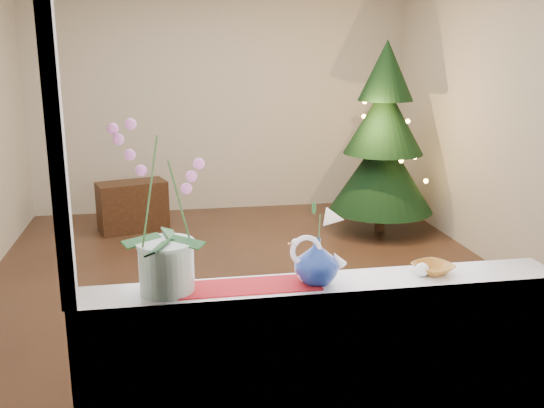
% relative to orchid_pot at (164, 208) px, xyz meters
% --- Properties ---
extents(ground, '(5.00, 5.00, 0.00)m').
position_rel_orchid_pot_xyz_m(ground, '(0.69, 2.36, -1.29)').
color(ground, '#362016').
rests_on(ground, ground).
extents(wall_back, '(4.50, 0.10, 2.70)m').
position_rel_orchid_pot_xyz_m(wall_back, '(0.69, 4.86, 0.06)').
color(wall_back, beige).
rests_on(wall_back, ground).
extents(wall_front, '(4.50, 0.10, 2.70)m').
position_rel_orchid_pot_xyz_m(wall_front, '(0.69, -0.14, 0.06)').
color(wall_front, beige).
rests_on(wall_front, ground).
extents(wall_right, '(0.10, 5.00, 2.70)m').
position_rel_orchid_pot_xyz_m(wall_right, '(2.94, 2.36, 0.06)').
color(wall_right, beige).
rests_on(wall_right, ground).
extents(window_apron, '(2.20, 0.08, 0.88)m').
position_rel_orchid_pot_xyz_m(window_apron, '(0.69, -0.10, -0.85)').
color(window_apron, white).
rests_on(window_apron, ground).
extents(windowsill, '(2.20, 0.26, 0.04)m').
position_rel_orchid_pot_xyz_m(windowsill, '(0.69, -0.01, -0.39)').
color(windowsill, white).
rests_on(windowsill, window_apron).
extents(window_frame, '(2.22, 0.06, 1.60)m').
position_rel_orchid_pot_xyz_m(window_frame, '(0.69, -0.11, 0.41)').
color(window_frame, white).
rests_on(window_frame, windowsill).
extents(runner, '(0.70, 0.20, 0.01)m').
position_rel_orchid_pot_xyz_m(runner, '(0.31, -0.01, -0.37)').
color(runner, maroon).
rests_on(runner, windowsill).
extents(orchid_pot, '(0.32, 0.32, 0.74)m').
position_rel_orchid_pot_xyz_m(orchid_pot, '(0.00, 0.00, 0.00)').
color(orchid_pot, silver).
rests_on(orchid_pot, windowsill).
extents(swan, '(0.26, 0.13, 0.22)m').
position_rel_orchid_pot_xyz_m(swan, '(0.65, -0.03, -0.26)').
color(swan, white).
rests_on(swan, windowsill).
extents(blue_vase, '(0.24, 0.24, 0.24)m').
position_rel_orchid_pot_xyz_m(blue_vase, '(0.65, -0.02, -0.25)').
color(blue_vase, navy).
rests_on(blue_vase, windowsill).
extents(lily, '(0.13, 0.08, 0.18)m').
position_rel_orchid_pot_xyz_m(lily, '(0.65, -0.02, -0.04)').
color(lily, white).
rests_on(lily, blue_vase).
extents(paperweight, '(0.07, 0.07, 0.06)m').
position_rel_orchid_pot_xyz_m(paperweight, '(1.15, -0.02, -0.34)').
color(paperweight, white).
rests_on(paperweight, windowsill).
extents(amber_dish, '(0.20, 0.20, 0.04)m').
position_rel_orchid_pot_xyz_m(amber_dish, '(1.22, 0.01, -0.35)').
color(amber_dish, '#A1631E').
rests_on(amber_dish, windowsill).
extents(xmas_tree, '(1.42, 1.42, 2.03)m').
position_rel_orchid_pot_xyz_m(xmas_tree, '(2.29, 3.60, -0.28)').
color(xmas_tree, black).
rests_on(xmas_tree, ground).
extents(side_table, '(0.79, 0.55, 0.54)m').
position_rel_orchid_pot_xyz_m(side_table, '(-0.37, 4.08, -1.02)').
color(side_table, black).
rests_on(side_table, ground).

